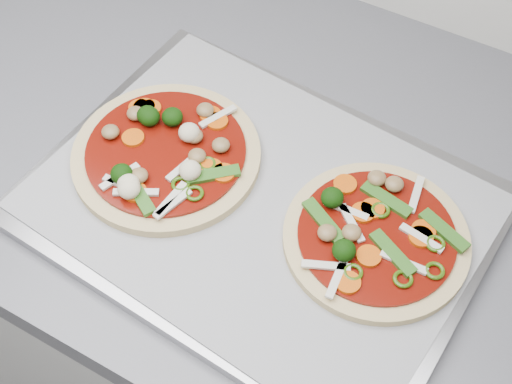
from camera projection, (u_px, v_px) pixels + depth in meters
The scene contains 6 objects.
base_cabinet at pixel (145, 268), 1.27m from camera, with size 3.60×0.60×0.86m, color silver.
countertop at pixel (101, 91), 0.91m from camera, with size 3.60×0.60×0.04m, color #5C5B63.
baking_tray at pixel (259, 206), 0.77m from camera, with size 0.47×0.35×0.02m, color gray.
parchment at pixel (259, 202), 0.76m from camera, with size 0.45×0.33×0.00m, color gray.
pizza_left at pixel (166, 153), 0.78m from camera, with size 0.24×0.24×0.04m.
pizza_right at pixel (375, 236), 0.72m from camera, with size 0.23×0.23×0.03m.
Camera 1 is at (0.48, 0.84, 1.54)m, focal length 50.00 mm.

